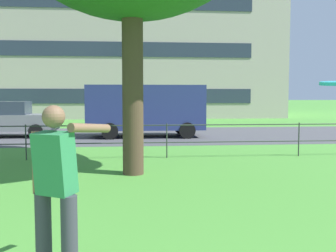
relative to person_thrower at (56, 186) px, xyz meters
name	(u,v)px	position (x,y,z in m)	size (l,w,h in m)	color
street_strip	(65,136)	(-2.17, 14.10, -0.92)	(80.00, 7.97, 0.01)	#4C4C51
park_fence	(26,136)	(-2.17, 7.40, -0.25)	(39.47, 0.04, 1.00)	#333833
person_thrower	(56,186)	(0.00, 0.00, 0.00)	(0.76, 0.67, 1.71)	#383842
car_grey_right	(9,119)	(-4.51, 13.85, -0.15)	(4.06, 1.93, 1.54)	slate
panel_van_far_left	(146,108)	(1.41, 13.37, 0.35)	(5.00, 2.11, 2.24)	navy
apartment_building_background	(54,16)	(-6.04, 33.46, 8.02)	(38.58, 14.65, 17.88)	#ADA393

